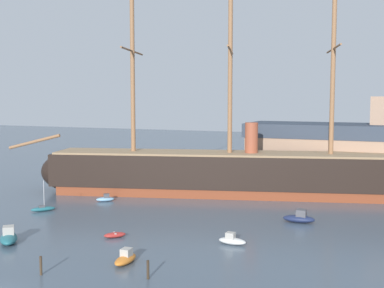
{
  "coord_description": "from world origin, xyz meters",
  "views": [
    {
      "loc": [
        31.86,
        -31.15,
        16.75
      ],
      "look_at": [
        4.54,
        34.16,
        10.09
      ],
      "focal_mm": 46.79,
      "sensor_mm": 36.0,
      "label": 1
    }
  ],
  "objects_px": {
    "dinghy_distant_centre": "(223,180)",
    "mooring_piling_midwater": "(148,270)",
    "tall_ship": "(229,172)",
    "motorboat_alongside_bow": "(105,199)",
    "dinghy_far_right": "(374,199)",
    "motorboat_foreground_right": "(126,258)",
    "dinghy_near_centre": "(115,235)",
    "motorboat_alongside_stern": "(299,218)",
    "motorboat_mid_right": "(232,240)",
    "mooring_piling_right_pair": "(41,266)",
    "dinghy_far_left": "(94,175)",
    "motorboat_foreground_left": "(9,237)",
    "sailboat_mid_left": "(43,209)"
  },
  "relations": [
    {
      "from": "dinghy_far_right",
      "to": "motorboat_alongside_stern",
      "type": "bearing_deg",
      "value": -114.09
    },
    {
      "from": "motorboat_alongside_bow",
      "to": "dinghy_distant_centre",
      "type": "relative_size",
      "value": 1.04
    },
    {
      "from": "motorboat_alongside_stern",
      "to": "dinghy_far_right",
      "type": "bearing_deg",
      "value": 65.91
    },
    {
      "from": "motorboat_foreground_right",
      "to": "dinghy_far_right",
      "type": "distance_m",
      "value": 47.74
    },
    {
      "from": "tall_ship",
      "to": "sailboat_mid_left",
      "type": "distance_m",
      "value": 31.21
    },
    {
      "from": "motorboat_foreground_left",
      "to": "motorboat_alongside_stern",
      "type": "height_order",
      "value": "motorboat_foreground_left"
    },
    {
      "from": "dinghy_distant_centre",
      "to": "mooring_piling_right_pair",
      "type": "relative_size",
      "value": 1.61
    },
    {
      "from": "motorboat_alongside_stern",
      "to": "dinghy_far_left",
      "type": "bearing_deg",
      "value": 154.65
    },
    {
      "from": "motorboat_foreground_left",
      "to": "dinghy_far_left",
      "type": "bearing_deg",
      "value": 112.27
    },
    {
      "from": "motorboat_foreground_left",
      "to": "dinghy_distant_centre",
      "type": "relative_size",
      "value": 1.6
    },
    {
      "from": "dinghy_far_left",
      "to": "mooring_piling_right_pair",
      "type": "distance_m",
      "value": 59.3
    },
    {
      "from": "motorboat_mid_right",
      "to": "dinghy_distant_centre",
      "type": "bearing_deg",
      "value": 110.63
    },
    {
      "from": "tall_ship",
      "to": "dinghy_near_centre",
      "type": "relative_size",
      "value": 26.81
    },
    {
      "from": "motorboat_mid_right",
      "to": "motorboat_alongside_stern",
      "type": "distance_m",
      "value": 13.98
    },
    {
      "from": "motorboat_alongside_stern",
      "to": "dinghy_far_right",
      "type": "height_order",
      "value": "motorboat_alongside_stern"
    },
    {
      "from": "motorboat_foreground_left",
      "to": "sailboat_mid_left",
      "type": "distance_m",
      "value": 16.03
    },
    {
      "from": "motorboat_foreground_right",
      "to": "dinghy_distant_centre",
      "type": "distance_m",
      "value": 50.73
    },
    {
      "from": "motorboat_alongside_bow",
      "to": "mooring_piling_midwater",
      "type": "relative_size",
      "value": 1.74
    },
    {
      "from": "motorboat_foreground_right",
      "to": "mooring_piling_midwater",
      "type": "bearing_deg",
      "value": -35.8
    },
    {
      "from": "sailboat_mid_left",
      "to": "dinghy_far_right",
      "type": "xyz_separation_m",
      "value": [
        44.61,
        27.08,
        -0.15
      ]
    },
    {
      "from": "mooring_piling_right_pair",
      "to": "mooring_piling_midwater",
      "type": "distance_m",
      "value": 10.25
    },
    {
      "from": "motorboat_foreground_left",
      "to": "dinghy_far_left",
      "type": "xyz_separation_m",
      "value": [
        -18.39,
        44.89,
        -0.38
      ]
    },
    {
      "from": "dinghy_far_left",
      "to": "mooring_piling_midwater",
      "type": "height_order",
      "value": "mooring_piling_midwater"
    },
    {
      "from": "sailboat_mid_left",
      "to": "tall_ship",
      "type": "bearing_deg",
      "value": 46.54
    },
    {
      "from": "motorboat_foreground_left",
      "to": "dinghy_far_left",
      "type": "distance_m",
      "value": 48.51
    },
    {
      "from": "motorboat_alongside_bow",
      "to": "mooring_piling_midwater",
      "type": "distance_m",
      "value": 35.9
    },
    {
      "from": "dinghy_far_right",
      "to": "dinghy_distant_centre",
      "type": "height_order",
      "value": "dinghy_distant_centre"
    },
    {
      "from": "tall_ship",
      "to": "motorboat_foreground_right",
      "type": "height_order",
      "value": "tall_ship"
    },
    {
      "from": "dinghy_near_centre",
      "to": "mooring_piling_right_pair",
      "type": "bearing_deg",
      "value": -88.99
    },
    {
      "from": "dinghy_distant_centre",
      "to": "mooring_piling_midwater",
      "type": "xyz_separation_m",
      "value": [
        11.21,
        -53.19,
        0.54
      ]
    },
    {
      "from": "sailboat_mid_left",
      "to": "mooring_piling_midwater",
      "type": "height_order",
      "value": "sailboat_mid_left"
    },
    {
      "from": "mooring_piling_midwater",
      "to": "dinghy_near_centre",
      "type": "bearing_deg",
      "value": 133.4
    },
    {
      "from": "motorboat_alongside_stern",
      "to": "dinghy_distant_centre",
      "type": "xyz_separation_m",
      "value": [
        -20.17,
        26.84,
        -0.29
      ]
    },
    {
      "from": "mooring_piling_midwater",
      "to": "motorboat_foreground_right",
      "type": "bearing_deg",
      "value": 144.2
    },
    {
      "from": "motorboat_alongside_bow",
      "to": "mooring_piling_midwater",
      "type": "bearing_deg",
      "value": -51.31
    },
    {
      "from": "motorboat_alongside_stern",
      "to": "motorboat_mid_right",
      "type": "bearing_deg",
      "value": -111.78
    },
    {
      "from": "motorboat_mid_right",
      "to": "motorboat_alongside_bow",
      "type": "xyz_separation_m",
      "value": [
        -26.21,
        14.64,
        -0.05
      ]
    },
    {
      "from": "dinghy_far_right",
      "to": "motorboat_alongside_bow",
      "type": "bearing_deg",
      "value": -156.35
    },
    {
      "from": "motorboat_mid_right",
      "to": "dinghy_far_right",
      "type": "xyz_separation_m",
      "value": [
        13.75,
        32.14,
        -0.25
      ]
    },
    {
      "from": "dinghy_distant_centre",
      "to": "tall_ship",
      "type": "bearing_deg",
      "value": -65.95
    },
    {
      "from": "dinghy_far_left",
      "to": "mooring_piling_right_pair",
      "type": "xyz_separation_m",
      "value": [
        28.75,
        -51.86,
        0.62
      ]
    },
    {
      "from": "motorboat_foreground_left",
      "to": "mooring_piling_right_pair",
      "type": "relative_size",
      "value": 2.57
    },
    {
      "from": "tall_ship",
      "to": "dinghy_far_right",
      "type": "relative_size",
      "value": 36.05
    },
    {
      "from": "motorboat_alongside_bow",
      "to": "dinghy_far_right",
      "type": "height_order",
      "value": "motorboat_alongside_bow"
    },
    {
      "from": "dinghy_near_centre",
      "to": "mooring_piling_right_pair",
      "type": "height_order",
      "value": "mooring_piling_right_pair"
    },
    {
      "from": "motorboat_alongside_bow",
      "to": "mooring_piling_midwater",
      "type": "height_order",
      "value": "mooring_piling_midwater"
    },
    {
      "from": "dinghy_far_right",
      "to": "mooring_piling_midwater",
      "type": "height_order",
      "value": "mooring_piling_midwater"
    },
    {
      "from": "motorboat_mid_right",
      "to": "dinghy_distant_centre",
      "type": "relative_size",
      "value": 1.13
    },
    {
      "from": "motorboat_mid_right",
      "to": "tall_ship",
      "type": "bearing_deg",
      "value": 109.05
    },
    {
      "from": "dinghy_near_centre",
      "to": "sailboat_mid_left",
      "type": "relative_size",
      "value": 0.59
    }
  ]
}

